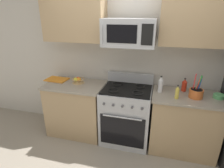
% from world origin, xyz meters
% --- Properties ---
extents(ground_plane, '(16.00, 16.00, 0.00)m').
position_xyz_m(ground_plane, '(0.00, 0.00, 0.00)').
color(ground_plane, gray).
extents(wall_back, '(8.00, 0.10, 2.60)m').
position_xyz_m(wall_back, '(0.00, 1.01, 1.30)').
color(wall_back, beige).
rests_on(wall_back, ground).
extents(counter_left, '(0.97, 0.64, 0.91)m').
position_xyz_m(counter_left, '(-0.88, 0.62, 0.46)').
color(counter_left, tan).
rests_on(counter_left, ground).
extents(range_oven, '(0.76, 0.68, 1.09)m').
position_xyz_m(range_oven, '(-0.00, 0.62, 0.47)').
color(range_oven, '#B2B5BA').
rests_on(range_oven, ground).
extents(counter_right, '(0.98, 0.64, 0.91)m').
position_xyz_m(counter_right, '(0.88, 0.62, 0.46)').
color(counter_right, tan).
rests_on(counter_right, ground).
extents(microwave, '(0.73, 0.44, 0.37)m').
position_xyz_m(microwave, '(-0.00, 0.65, 1.76)').
color(microwave, '#B2B5BA').
extents(upper_cabinets_left, '(0.96, 0.34, 0.75)m').
position_xyz_m(upper_cabinets_left, '(-0.88, 0.79, 1.96)').
color(upper_cabinets_left, tan).
extents(upper_cabinets_right, '(0.97, 0.34, 0.75)m').
position_xyz_m(upper_cabinets_right, '(0.88, 0.79, 1.96)').
color(upper_cabinets_right, tan).
extents(utensil_crock, '(0.19, 0.19, 0.33)m').
position_xyz_m(utensil_crock, '(0.98, 0.59, 0.98)').
color(utensil_crock, '#D1662D').
rests_on(utensil_crock, counter_right).
extents(fruit_basket, '(0.21, 0.21, 0.10)m').
position_xyz_m(fruit_basket, '(-0.85, 0.69, 0.96)').
color(fruit_basket, tan).
rests_on(fruit_basket, counter_left).
extents(cutting_board, '(0.39, 0.28, 0.02)m').
position_xyz_m(cutting_board, '(-1.27, 0.74, 0.92)').
color(cutting_board, orange).
rests_on(cutting_board, counter_left).
extents(bottle_vinegar, '(0.07, 0.07, 0.25)m').
position_xyz_m(bottle_vinegar, '(0.49, 0.66, 1.03)').
color(bottle_vinegar, silver).
rests_on(bottle_vinegar, counter_right).
extents(bottle_hot_sauce, '(0.07, 0.07, 0.20)m').
position_xyz_m(bottle_hot_sauce, '(0.84, 0.79, 1.00)').
color(bottle_hot_sauce, red).
rests_on(bottle_hot_sauce, counter_right).
extents(bottle_oil, '(0.05, 0.05, 0.20)m').
position_xyz_m(bottle_oil, '(0.72, 0.49, 1.00)').
color(bottle_oil, gold).
rests_on(bottle_oil, counter_right).
extents(prep_bowl, '(0.15, 0.15, 0.06)m').
position_xyz_m(prep_bowl, '(1.28, 0.65, 0.94)').
color(prep_bowl, '#59AD66').
rests_on(prep_bowl, counter_right).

